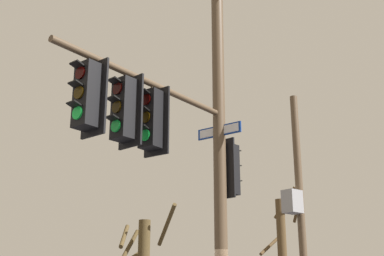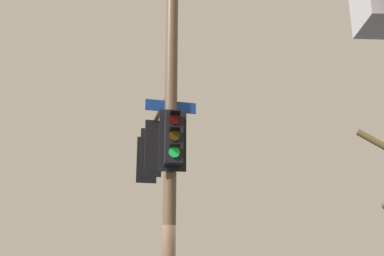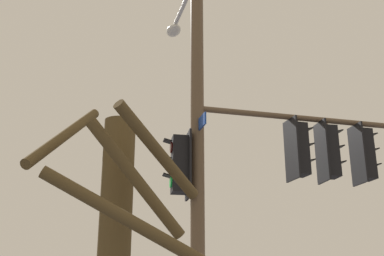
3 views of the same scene
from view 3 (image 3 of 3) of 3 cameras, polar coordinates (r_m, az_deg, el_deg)
main_signal_pole_assembly at (r=10.12m, az=6.07°, el=-1.82°), size 3.03×5.34×8.96m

